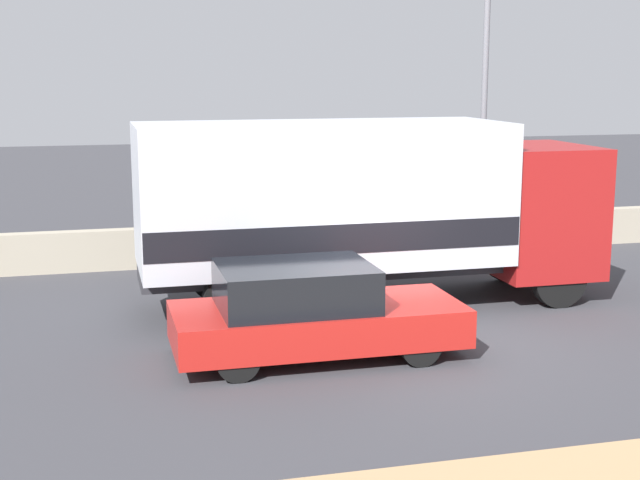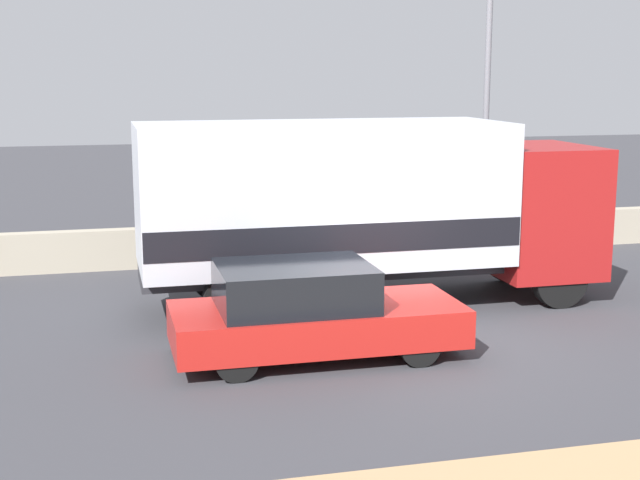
% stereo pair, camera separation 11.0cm
% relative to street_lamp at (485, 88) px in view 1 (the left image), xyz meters
% --- Properties ---
extents(ground_plane, '(80.00, 80.00, 0.00)m').
position_rel_street_lamp_xyz_m(ground_plane, '(-4.21, -6.04, -3.83)').
color(ground_plane, '#38383D').
extents(stone_wall_backdrop, '(60.00, 0.35, 0.87)m').
position_rel_street_lamp_xyz_m(stone_wall_backdrop, '(-4.21, 0.46, -3.40)').
color(stone_wall_backdrop, '#A39984').
rests_on(stone_wall_backdrop, ground_plane).
extents(street_lamp, '(0.56, 0.28, 6.58)m').
position_rel_street_lamp_xyz_m(street_lamp, '(0.00, 0.00, 0.00)').
color(street_lamp, slate).
rests_on(street_lamp, ground_plane).
extents(box_truck, '(8.37, 2.53, 3.34)m').
position_rel_street_lamp_xyz_m(box_truck, '(-4.03, -3.69, -1.98)').
color(box_truck, maroon).
rests_on(box_truck, ground_plane).
extents(car_hatchback, '(4.33, 1.80, 1.43)m').
position_rel_street_lamp_xyz_m(car_hatchback, '(-5.66, -6.43, -3.13)').
color(car_hatchback, '#B21E19').
rests_on(car_hatchback, ground_plane).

